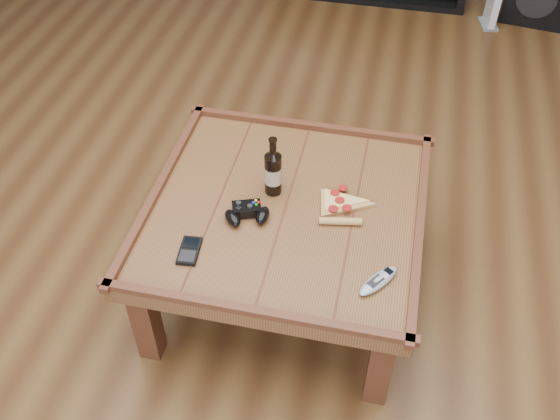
% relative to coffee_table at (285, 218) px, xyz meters
% --- Properties ---
extents(ground, '(6.00, 6.00, 0.00)m').
position_rel_coffee_table_xyz_m(ground, '(0.00, 0.00, -0.39)').
color(ground, '#482A14').
rests_on(ground, ground).
extents(coffee_table, '(1.03, 1.03, 0.48)m').
position_rel_coffee_table_xyz_m(coffee_table, '(0.00, 0.00, 0.00)').
color(coffee_table, '#553218').
rests_on(coffee_table, ground).
extents(beer_bottle, '(0.06, 0.06, 0.25)m').
position_rel_coffee_table_xyz_m(beer_bottle, '(-0.06, 0.07, 0.16)').
color(beer_bottle, black).
rests_on(beer_bottle, coffee_table).
extents(game_controller, '(0.17, 0.15, 0.05)m').
position_rel_coffee_table_xyz_m(game_controller, '(-0.12, -0.08, 0.08)').
color(game_controller, black).
rests_on(game_controller, coffee_table).
extents(pizza_slice, '(0.21, 0.30, 0.03)m').
position_rel_coffee_table_xyz_m(pizza_slice, '(0.19, 0.04, 0.07)').
color(pizza_slice, tan).
rests_on(pizza_slice, coffee_table).
extents(smartphone, '(0.08, 0.13, 0.02)m').
position_rel_coffee_table_xyz_m(smartphone, '(-0.27, -0.29, 0.07)').
color(smartphone, black).
rests_on(smartphone, coffee_table).
extents(remote_control, '(0.14, 0.17, 0.03)m').
position_rel_coffee_table_xyz_m(remote_control, '(0.37, -0.28, 0.07)').
color(remote_control, '#939AA0').
rests_on(remote_control, coffee_table).
extents(game_console, '(0.14, 0.20, 0.23)m').
position_rel_coffee_table_xyz_m(game_console, '(0.86, 2.43, -0.29)').
color(game_console, gray).
rests_on(game_console, ground).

